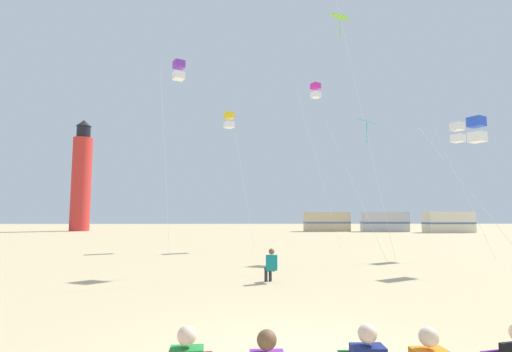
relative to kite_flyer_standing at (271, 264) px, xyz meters
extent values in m
sphere|color=beige|center=(-1.42, -9.32, 0.45)|extent=(0.20, 0.20, 0.20)
sphere|color=brown|center=(-0.60, -9.48, 0.45)|extent=(0.20, 0.20, 0.20)
sphere|color=beige|center=(0.46, -9.30, 0.45)|extent=(0.20, 0.20, 0.20)
sphere|color=beige|center=(1.05, -9.42, 0.45)|extent=(0.20, 0.20, 0.20)
cube|color=#147F84|center=(0.02, -0.08, 0.07)|extent=(0.39, 0.31, 0.52)
sphere|color=brown|center=(0.02, -0.08, 0.45)|extent=(0.20, 0.20, 0.20)
cylinder|color=#2D2D38|center=(0.05, 0.12, -0.17)|extent=(0.23, 0.38, 0.13)
cylinder|color=#2D2D38|center=(0.00, 0.27, -0.40)|extent=(0.11, 0.11, 0.42)
cylinder|color=#2D2D38|center=(-0.11, 0.07, -0.17)|extent=(0.23, 0.38, 0.13)
cylinder|color=#2D2D38|center=(-0.15, 0.22, -0.40)|extent=(0.11, 0.11, 0.42)
cylinder|color=silver|center=(10.97, 7.18, 2.94)|extent=(2.42, 1.01, 7.12)
cube|color=white|center=(11.47, 8.39, 6.85)|extent=(0.82, 0.82, 0.44)
cube|color=white|center=(11.47, 8.39, 6.15)|extent=(0.82, 0.82, 0.44)
cylinder|color=silver|center=(4.25, 14.00, 5.37)|extent=(3.03, 0.46, 11.96)
cube|color=#D826A5|center=(4.47, 15.51, 11.70)|extent=(0.82, 0.82, 0.44)
cube|color=white|center=(4.47, 15.51, 11.00)|extent=(0.82, 0.82, 0.44)
cylinder|color=silver|center=(8.24, 1.75, 2.45)|extent=(3.07, 2.48, 6.13)
cube|color=blue|center=(9.47, 3.28, 5.86)|extent=(0.82, 0.82, 0.44)
cube|color=white|center=(9.47, 3.28, 5.16)|extent=(0.82, 0.82, 0.44)
cylinder|color=silver|center=(4.75, 6.38, 3.16)|extent=(2.43, 2.24, 7.55)
cube|color=#1EB2D1|center=(5.86, 7.59, 6.93)|extent=(1.22, 1.22, 0.40)
cylinder|color=#1EB2D1|center=(5.86, 7.59, 6.28)|extent=(0.04, 0.04, 1.10)
cylinder|color=silver|center=(-1.10, 13.25, 3.99)|extent=(1.56, 2.15, 9.20)
cube|color=yellow|center=(-2.17, 14.02, 8.93)|extent=(0.82, 0.82, 0.44)
cube|color=white|center=(-2.17, 14.02, 8.23)|extent=(0.82, 0.82, 0.44)
cylinder|color=silver|center=(-5.51, 8.31, 4.85)|extent=(1.05, 1.19, 10.92)
cube|color=purple|center=(-4.93, 8.82, 10.65)|extent=(0.82, 0.82, 0.44)
cube|color=white|center=(-4.93, 8.82, 9.95)|extent=(0.82, 0.82, 0.44)
cylinder|color=silver|center=(4.86, 4.58, 5.84)|extent=(3.08, 1.47, 12.91)
cube|color=#72D12D|center=(4.13, 6.11, 12.29)|extent=(1.22, 1.22, 0.40)
cylinder|color=#72D12D|center=(4.13, 6.11, 11.64)|extent=(0.04, 0.04, 1.10)
cylinder|color=red|center=(-25.82, 44.63, 6.39)|extent=(2.80, 2.80, 14.00)
cylinder|color=black|center=(-25.82, 44.63, 14.29)|extent=(2.00, 2.00, 1.80)
cone|color=black|center=(-25.82, 44.63, 15.69)|extent=(2.20, 2.20, 1.00)
cube|color=#C6B28C|center=(10.69, 42.56, 0.79)|extent=(6.53, 2.70, 2.80)
cube|color=#4C608C|center=(10.69, 42.56, 0.65)|extent=(6.58, 2.74, 0.24)
cube|color=#B7BABF|center=(18.74, 41.44, 0.79)|extent=(6.52, 2.65, 2.80)
cube|color=#4C608C|center=(18.74, 41.44, 0.65)|extent=(6.56, 2.69, 0.24)
cube|color=beige|center=(26.33, 38.28, 0.79)|extent=(6.56, 2.78, 2.80)
cube|color=#4C608C|center=(26.33, 38.28, 0.65)|extent=(6.60, 2.82, 0.24)
camera|label=1|loc=(-0.79, -13.42, 1.67)|focal=26.99mm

